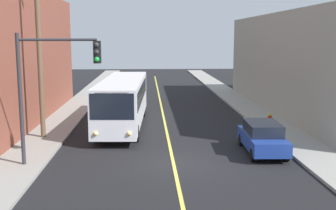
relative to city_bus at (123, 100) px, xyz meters
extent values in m
plane|color=black|center=(2.83, -8.61, -1.82)|extent=(120.00, 120.00, 0.00)
cube|color=gray|center=(-4.42, 1.39, -1.74)|extent=(2.50, 90.00, 0.15)
cube|color=gray|center=(10.08, 1.39, -1.74)|extent=(2.50, 90.00, 0.15)
cube|color=#D8CC4C|center=(2.83, 6.39, -1.81)|extent=(0.16, 60.00, 0.01)
cube|color=black|center=(-5.71, 1.45, -0.22)|extent=(0.06, 16.47, 1.30)
cube|color=black|center=(-5.71, 1.45, 2.98)|extent=(0.06, 16.47, 1.30)
cube|color=black|center=(11.37, 5.50, -0.22)|extent=(0.06, 18.70, 1.30)
cube|color=black|center=(11.37, 5.50, 2.98)|extent=(0.06, 18.70, 1.30)
cube|color=silver|center=(0.00, 0.01, 0.01)|extent=(3.07, 12.10, 2.75)
cube|color=black|center=(-0.26, -5.96, 0.53)|extent=(2.35, 0.18, 1.40)
cube|color=black|center=(0.26, 5.99, 0.63)|extent=(2.30, 0.18, 1.10)
cube|color=black|center=(-1.25, 0.07, 0.53)|extent=(0.50, 10.19, 1.10)
cube|color=black|center=(1.25, -0.04, 0.53)|extent=(0.50, 10.19, 1.10)
cube|color=orange|center=(-0.26, -5.95, 1.13)|extent=(1.79, 0.14, 0.30)
sphere|color=#F9D872|center=(-1.15, -5.96, -0.92)|extent=(0.24, 0.24, 0.24)
sphere|color=#F9D872|center=(0.63, -6.04, -0.92)|extent=(0.24, 0.24, 0.24)
cylinder|color=black|center=(-1.30, -4.13, -1.32)|extent=(0.34, 1.01, 1.00)
cylinder|color=black|center=(0.94, -4.23, -1.32)|extent=(0.34, 1.01, 1.00)
cylinder|color=black|center=(-0.97, 3.56, -1.32)|extent=(0.34, 1.01, 1.00)
cylinder|color=black|center=(1.28, 3.46, -1.32)|extent=(0.34, 1.01, 1.00)
cube|color=navy|center=(7.56, -6.94, -1.15)|extent=(1.96, 4.46, 0.70)
cube|color=black|center=(7.56, -6.94, -0.50)|extent=(1.71, 2.52, 0.60)
cylinder|color=black|center=(6.71, -8.41, -1.50)|extent=(0.24, 0.65, 0.64)
cylinder|color=black|center=(8.31, -8.47, -1.50)|extent=(0.24, 0.65, 0.64)
cylinder|color=black|center=(6.82, -5.41, -1.50)|extent=(0.24, 0.65, 0.64)
cylinder|color=black|center=(8.41, -5.47, -1.50)|extent=(0.24, 0.65, 0.64)
cylinder|color=brown|center=(-4.52, -3.41, 3.96)|extent=(0.28, 0.28, 11.26)
cylinder|color=#2D2D33|center=(-4.12, -8.76, 1.33)|extent=(0.18, 0.18, 6.00)
cylinder|color=#2D2D33|center=(-2.37, -8.76, 4.03)|extent=(3.50, 0.12, 0.12)
cube|color=black|center=(-0.62, -8.76, 3.48)|extent=(0.32, 0.36, 1.00)
sphere|color=#2D2D2D|center=(-0.62, -8.95, 3.80)|extent=(0.22, 0.22, 0.22)
sphere|color=#2D2D2D|center=(-0.62, -8.95, 3.48)|extent=(0.22, 0.22, 0.22)
sphere|color=green|center=(-0.62, -8.95, 3.16)|extent=(0.22, 0.22, 0.22)
cylinder|color=red|center=(9.68, -1.07, -1.32)|extent=(0.26, 0.26, 0.70)
sphere|color=gold|center=(9.68, -1.07, -0.95)|extent=(0.24, 0.24, 0.24)
cylinder|color=red|center=(9.52, -1.07, -1.22)|extent=(0.12, 0.10, 0.10)
cylinder|color=red|center=(9.84, -1.07, -1.22)|extent=(0.12, 0.10, 0.10)
camera|label=1|loc=(1.59, -27.71, 4.14)|focal=44.61mm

